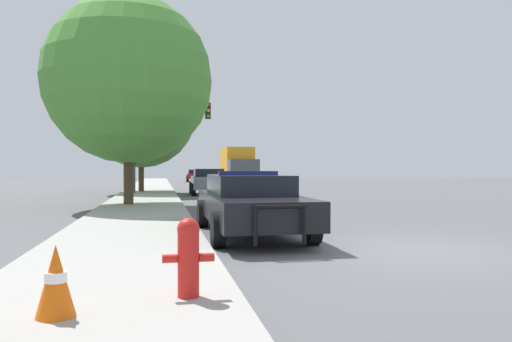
{
  "coord_description": "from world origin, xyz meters",
  "views": [
    {
      "loc": [
        -4.49,
        -8.4,
        1.51
      ],
      "look_at": [
        -0.52,
        12.03,
        1.35
      ],
      "focal_mm": 35.0,
      "sensor_mm": 36.0,
      "label": 1
    }
  ],
  "objects_px": {
    "box_truck": "(238,165)",
    "tree_sidewalk_mid": "(141,113)",
    "traffic_light": "(166,126)",
    "tree_sidewalk_near": "(128,80)",
    "fire_hydrant": "(188,255)",
    "traffic_cone": "(56,281)",
    "car_background_midblock": "(208,181)",
    "car_background_distant": "(196,175)",
    "police_car": "(250,202)"
  },
  "relations": [
    {
      "from": "police_car",
      "to": "car_background_distant",
      "type": "height_order",
      "value": "police_car"
    },
    {
      "from": "police_car",
      "to": "fire_hydrant",
      "type": "height_order",
      "value": "police_car"
    },
    {
      "from": "car_background_midblock",
      "to": "tree_sidewalk_mid",
      "type": "height_order",
      "value": "tree_sidewalk_mid"
    },
    {
      "from": "car_background_midblock",
      "to": "traffic_light",
      "type": "bearing_deg",
      "value": 171.12
    },
    {
      "from": "police_car",
      "to": "traffic_light",
      "type": "height_order",
      "value": "traffic_light"
    },
    {
      "from": "tree_sidewalk_mid",
      "to": "traffic_cone",
      "type": "xyz_separation_m",
      "value": [
        0.07,
        -24.32,
        -4.12
      ]
    },
    {
      "from": "car_background_midblock",
      "to": "tree_sidewalk_near",
      "type": "bearing_deg",
      "value": -112.85
    },
    {
      "from": "police_car",
      "to": "car_background_midblock",
      "type": "distance_m",
      "value": 16.54
    },
    {
      "from": "traffic_light",
      "to": "car_background_midblock",
      "type": "bearing_deg",
      "value": -10.26
    },
    {
      "from": "car_background_midblock",
      "to": "tree_sidewalk_mid",
      "type": "distance_m",
      "value": 5.56
    },
    {
      "from": "police_car",
      "to": "tree_sidewalk_mid",
      "type": "xyz_separation_m",
      "value": [
        -3.0,
        18.18,
        3.86
      ]
    },
    {
      "from": "traffic_cone",
      "to": "tree_sidewalk_near",
      "type": "bearing_deg",
      "value": 90.74
    },
    {
      "from": "tree_sidewalk_near",
      "to": "traffic_cone",
      "type": "height_order",
      "value": "tree_sidewalk_near"
    },
    {
      "from": "fire_hydrant",
      "to": "traffic_cone",
      "type": "bearing_deg",
      "value": -158.92
    },
    {
      "from": "police_car",
      "to": "car_background_distant",
      "type": "relative_size",
      "value": 1.22
    },
    {
      "from": "traffic_light",
      "to": "traffic_cone",
      "type": "relative_size",
      "value": 7.7
    },
    {
      "from": "tree_sidewalk_near",
      "to": "traffic_cone",
      "type": "xyz_separation_m",
      "value": [
        0.18,
        -14.26,
        -4.3
      ]
    },
    {
      "from": "fire_hydrant",
      "to": "traffic_cone",
      "type": "xyz_separation_m",
      "value": [
        -1.24,
        -0.48,
        -0.11
      ]
    },
    {
      "from": "box_truck",
      "to": "car_background_distant",
      "type": "bearing_deg",
      "value": -76.58
    },
    {
      "from": "fire_hydrant",
      "to": "box_truck",
      "type": "distance_m",
      "value": 35.6
    },
    {
      "from": "fire_hydrant",
      "to": "car_background_midblock",
      "type": "distance_m",
      "value": 22.31
    },
    {
      "from": "traffic_cone",
      "to": "box_truck",
      "type": "bearing_deg",
      "value": 78.43
    },
    {
      "from": "car_background_midblock",
      "to": "tree_sidewalk_mid",
      "type": "bearing_deg",
      "value": 157.05
    },
    {
      "from": "car_background_distant",
      "to": "fire_hydrant",
      "type": "bearing_deg",
      "value": -91.5
    },
    {
      "from": "car_background_distant",
      "to": "tree_sidewalk_mid",
      "type": "bearing_deg",
      "value": -98.94
    },
    {
      "from": "tree_sidewalk_mid",
      "to": "car_background_distant",
      "type": "bearing_deg",
      "value": 78.35
    },
    {
      "from": "fire_hydrant",
      "to": "traffic_cone",
      "type": "distance_m",
      "value": 1.33
    },
    {
      "from": "box_truck",
      "to": "tree_sidewalk_mid",
      "type": "height_order",
      "value": "tree_sidewalk_mid"
    },
    {
      "from": "box_truck",
      "to": "tree_sidewalk_near",
      "type": "relative_size",
      "value": 0.98
    },
    {
      "from": "tree_sidewalk_mid",
      "to": "tree_sidewalk_near",
      "type": "xyz_separation_m",
      "value": [
        -0.11,
        -10.06,
        0.17
      ]
    },
    {
      "from": "traffic_cone",
      "to": "police_car",
      "type": "bearing_deg",
      "value": 64.45
    },
    {
      "from": "traffic_light",
      "to": "box_truck",
      "type": "relative_size",
      "value": 0.67
    },
    {
      "from": "fire_hydrant",
      "to": "car_background_midblock",
      "type": "relative_size",
      "value": 0.21
    },
    {
      "from": "traffic_light",
      "to": "box_truck",
      "type": "height_order",
      "value": "traffic_light"
    },
    {
      "from": "car_background_distant",
      "to": "tree_sidewalk_mid",
      "type": "relative_size",
      "value": 0.59
    },
    {
      "from": "box_truck",
      "to": "tree_sidewalk_mid",
      "type": "xyz_separation_m",
      "value": [
        -7.35,
        -11.23,
        2.92
      ]
    },
    {
      "from": "car_background_midblock",
      "to": "tree_sidewalk_near",
      "type": "distance_m",
      "value": 10.05
    },
    {
      "from": "box_truck",
      "to": "tree_sidewalk_mid",
      "type": "relative_size",
      "value": 1.01
    },
    {
      "from": "traffic_light",
      "to": "tree_sidewalk_near",
      "type": "bearing_deg",
      "value": -99.44
    },
    {
      "from": "tree_sidewalk_near",
      "to": "car_background_midblock",
      "type": "bearing_deg",
      "value": 65.77
    },
    {
      "from": "traffic_light",
      "to": "box_truck",
      "type": "xyz_separation_m",
      "value": [
        6.0,
        12.47,
        -2.13
      ]
    },
    {
      "from": "fire_hydrant",
      "to": "traffic_light",
      "type": "height_order",
      "value": "traffic_light"
    },
    {
      "from": "car_background_distant",
      "to": "traffic_cone",
      "type": "bearing_deg",
      "value": -92.95
    },
    {
      "from": "police_car",
      "to": "tree_sidewalk_mid",
      "type": "bearing_deg",
      "value": -80.79
    },
    {
      "from": "tree_sidewalk_near",
      "to": "traffic_light",
      "type": "bearing_deg",
      "value": 80.56
    },
    {
      "from": "car_background_distant",
      "to": "tree_sidewalk_near",
      "type": "xyz_separation_m",
      "value": [
        -4.89,
        -33.2,
        4.07
      ]
    },
    {
      "from": "police_car",
      "to": "fire_hydrant",
      "type": "xyz_separation_m",
      "value": [
        -1.69,
        -5.66,
        -0.15
      ]
    },
    {
      "from": "police_car",
      "to": "box_truck",
      "type": "height_order",
      "value": "box_truck"
    },
    {
      "from": "tree_sidewalk_mid",
      "to": "tree_sidewalk_near",
      "type": "bearing_deg",
      "value": -90.65
    },
    {
      "from": "car_background_distant",
      "to": "tree_sidewalk_near",
      "type": "height_order",
      "value": "tree_sidewalk_near"
    }
  ]
}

